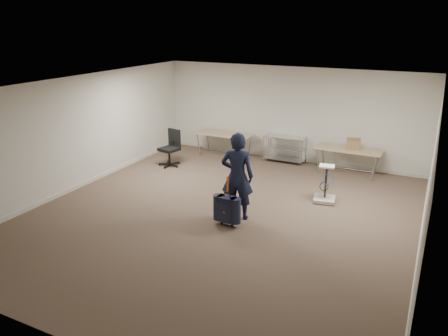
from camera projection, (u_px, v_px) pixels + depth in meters
The scene contains 10 objects.
ground at pixel (222, 214), 9.62m from camera, with size 9.00×9.00×0.00m, color #4F3E30.
room_shell at pixel (247, 191), 10.78m from camera, with size 8.00×9.00×9.00m.
folding_table_left at pixel (224, 135), 13.55m from camera, with size 1.80×0.75×0.73m.
folding_table_right at pixel (348, 150), 11.95m from camera, with size 1.80×0.75×0.73m.
wire_shelf at pixel (285, 148), 13.04m from camera, with size 1.22×0.47×0.80m.
person at pixel (237, 176), 9.18m from camera, with size 0.69×0.45×1.90m, color black.
suitcase at pixel (227, 209), 9.00m from camera, with size 0.40×0.24×1.08m.
office_chair at pixel (170, 155), 12.76m from camera, with size 0.64×0.64×1.06m.
equipment_cart at pixel (325, 192), 10.23m from camera, with size 0.56×0.56×0.90m.
cardboard_box at pixel (353, 144), 11.87m from camera, with size 0.37×0.28×0.28m, color #A3714C.
Camera 1 is at (3.94, -7.84, 4.08)m, focal length 35.00 mm.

